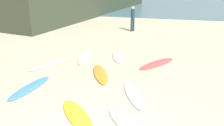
# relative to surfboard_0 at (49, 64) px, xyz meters

# --- Properties ---
(ocean_water) EXTENTS (120.00, 40.00, 0.08)m
(ocean_water) POSITION_rel_surfboard_0_xyz_m (4.04, 34.39, 0.01)
(ocean_water) COLOR slate
(ocean_water) RESTS_ON ground_plane
(surfboard_0) EXTENTS (1.66, 2.44, 0.07)m
(surfboard_0) POSITION_rel_surfboard_0_xyz_m (0.00, 0.00, 0.00)
(surfboard_0) COLOR white
(surfboard_0) RESTS_ON ground_plane
(surfboard_2) EXTENTS (1.81, 2.21, 0.08)m
(surfboard_2) POSITION_rel_surfboard_0_xyz_m (4.84, 1.25, 0.00)
(surfboard_2) COLOR #DD5454
(surfboard_2) RESTS_ON ground_plane
(surfboard_3) EXTENTS (0.89, 2.37, 0.09)m
(surfboard_3) POSITION_rel_surfboard_0_xyz_m (1.20, 1.37, 0.01)
(surfboard_3) COLOR silver
(surfboard_3) RESTS_ON ground_plane
(surfboard_4) EXTENTS (1.38, 2.18, 0.09)m
(surfboard_4) POSITION_rel_surfboard_0_xyz_m (2.63, -0.59, 0.01)
(surfboard_4) COLOR orange
(surfboard_4) RESTS_ON ground_plane
(surfboard_6) EXTENTS (0.78, 2.22, 0.06)m
(surfboard_6) POSITION_rel_surfboard_0_xyz_m (0.49, -2.42, -0.00)
(surfboard_6) COLOR #4991DE
(surfboard_6) RESTS_ON ground_plane
(surfboard_7) EXTENTS (1.73, 1.86, 0.07)m
(surfboard_7) POSITION_rel_surfboard_0_xyz_m (2.86, -3.75, 0.00)
(surfboard_7) COLOR yellow
(surfboard_7) RESTS_ON ground_plane
(surfboard_8) EXTENTS (1.33, 2.26, 0.07)m
(surfboard_8) POSITION_rel_surfboard_0_xyz_m (4.25, -2.02, 0.00)
(surfboard_8) COLOR white
(surfboard_8) RESTS_ON ground_plane
(surfboard_9) EXTENTS (1.20, 2.21, 0.06)m
(surfboard_9) POSITION_rel_surfboard_0_xyz_m (2.85, 1.85, -0.00)
(surfboard_9) COLOR #EEE8C2
(surfboard_9) RESTS_ON ground_plane
(beachgoer_near) EXTENTS (0.39, 0.39, 1.84)m
(beachgoer_near) POSITION_rel_surfboard_0_xyz_m (2.58, 8.15, 1.00)
(beachgoer_near) COLOR #1E3342
(beachgoer_near) RESTS_ON ground_plane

